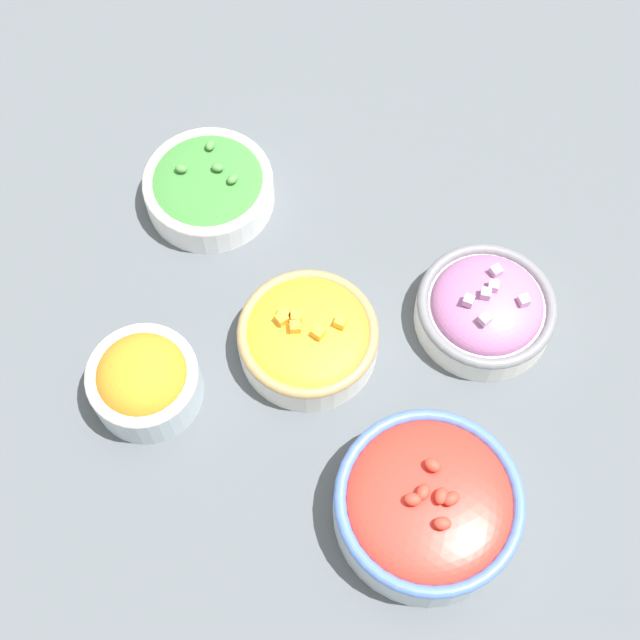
# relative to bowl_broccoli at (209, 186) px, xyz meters

# --- Properties ---
(ground_plane) EXTENTS (3.00, 3.00, 0.00)m
(ground_plane) POSITION_rel_bowl_broccoli_xyz_m (0.20, -0.07, -0.03)
(ground_plane) COLOR #4C5156
(bowl_broccoli) EXTENTS (0.15, 0.15, 0.06)m
(bowl_broccoli) POSITION_rel_bowl_broccoli_xyz_m (0.00, 0.00, 0.00)
(bowl_broccoli) COLOR white
(bowl_broccoli) RESTS_ON ground_plane
(bowl_red_onion) EXTENTS (0.15, 0.15, 0.07)m
(bowl_red_onion) POSITION_rel_bowl_broccoli_xyz_m (0.34, 0.04, 0.00)
(bowl_red_onion) COLOR silver
(bowl_red_onion) RESTS_ON ground_plane
(bowl_squash) EXTENTS (0.15, 0.15, 0.06)m
(bowl_squash) POSITION_rel_bowl_broccoli_xyz_m (0.20, -0.09, 0.00)
(bowl_squash) COLOR silver
(bowl_squash) RESTS_ON ground_plane
(bowl_carrots) EXTENTS (0.11, 0.11, 0.07)m
(bowl_carrots) POSITION_rel_bowl_broccoli_xyz_m (0.09, -0.23, 0.01)
(bowl_carrots) COLOR #B2C1CC
(bowl_carrots) RESTS_ON ground_plane
(bowl_cherry_tomatoes) EXTENTS (0.18, 0.18, 0.08)m
(bowl_cherry_tomatoes) POSITION_rel_bowl_broccoli_xyz_m (0.40, -0.17, 0.01)
(bowl_cherry_tomatoes) COLOR #B2C1CC
(bowl_cherry_tomatoes) RESTS_ON ground_plane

